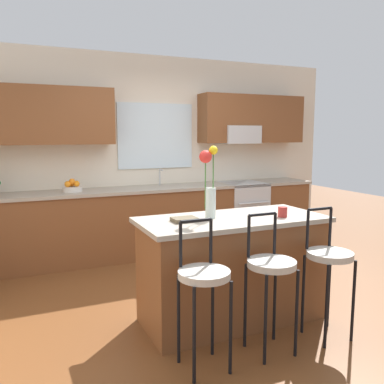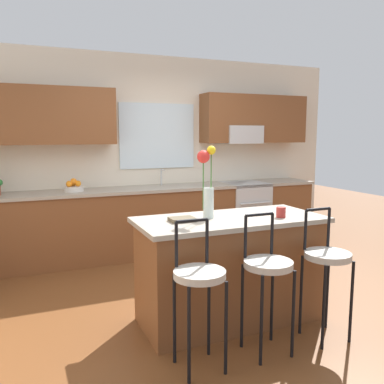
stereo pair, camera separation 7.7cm
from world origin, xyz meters
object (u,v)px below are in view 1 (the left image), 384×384
object	(u,v)px
flower_vase	(209,182)
cookbook	(184,219)
bar_stool_middle	(271,270)
bar_stool_far	(329,261)
kitchen_island	(232,269)
bar_stool_near	(204,281)
mug_ceramic	(283,212)
fruit_bowl_oranges	(72,187)
oven_range	(242,213)

from	to	relation	value
flower_vase	cookbook	size ratio (longest dim) A/B	3.06
bar_stool_middle	bar_stool_far	size ratio (longest dim) A/B	1.00
kitchen_island	bar_stool_near	size ratio (longest dim) A/B	1.55
bar_stool_near	mug_ceramic	distance (m)	1.09
cookbook	bar_stool_middle	bearing A→B (deg)	-53.90
mug_ceramic	cookbook	xyz separation A→B (m)	(-0.84, 0.18, -0.03)
bar_stool_near	fruit_bowl_oranges	bearing A→B (deg)	99.89
bar_stool_near	fruit_bowl_oranges	xyz separation A→B (m)	(-0.48, 2.77, 0.34)
oven_range	bar_stool_middle	size ratio (longest dim) A/B	0.88
kitchen_island	flower_vase	size ratio (longest dim) A/B	2.64
kitchen_island	cookbook	size ratio (longest dim) A/B	8.08
flower_vase	mug_ceramic	world-z (taller)	flower_vase
bar_stool_near	bar_stool_far	world-z (taller)	same
oven_range	flower_vase	size ratio (longest dim) A/B	1.50
bar_stool_middle	cookbook	xyz separation A→B (m)	(-0.44, 0.60, 0.30)
flower_vase	fruit_bowl_oranges	size ratio (longest dim) A/B	2.55
bar_stool_middle	cookbook	world-z (taller)	bar_stool_middle
bar_stool_near	cookbook	xyz separation A→B (m)	(0.11, 0.60, 0.30)
bar_stool_far	flower_vase	world-z (taller)	flower_vase
kitchen_island	bar_stool_far	size ratio (longest dim) A/B	1.55
kitchen_island	mug_ceramic	bearing A→B (deg)	-21.75
cookbook	fruit_bowl_oranges	bearing A→B (deg)	105.33
bar_stool_far	fruit_bowl_oranges	size ratio (longest dim) A/B	4.34
bar_stool_near	bar_stool_far	bearing A→B (deg)	0.00
oven_range	bar_stool_near	distance (m)	3.37
oven_range	cookbook	bearing A→B (deg)	-130.67
kitchen_island	cookbook	world-z (taller)	cookbook
bar_stool_middle	fruit_bowl_oranges	distance (m)	2.98
flower_vase	cookbook	xyz separation A→B (m)	(-0.24, -0.04, -0.29)
kitchen_island	bar_stool_near	bearing A→B (deg)	-133.45
bar_stool_far	oven_range	bearing A→B (deg)	72.73
bar_stool_near	mug_ceramic	bearing A→B (deg)	23.81
fruit_bowl_oranges	mug_ceramic	bearing A→B (deg)	-58.60
bar_stool_middle	mug_ceramic	xyz separation A→B (m)	(0.40, 0.42, 0.33)
cookbook	fruit_bowl_oranges	distance (m)	2.25
bar_stool_middle	mug_ceramic	distance (m)	0.67
kitchen_island	bar_stool_middle	bearing A→B (deg)	-90.00
cookbook	oven_range	bearing A→B (deg)	49.33
oven_range	flower_vase	bearing A→B (deg)	-127.20
kitchen_island	bar_stool_middle	xyz separation A→B (m)	(0.00, -0.58, 0.17)
bar_stool_far	mug_ceramic	distance (m)	0.55
bar_stool_far	cookbook	distance (m)	1.19
flower_vase	cookbook	distance (m)	0.38
flower_vase	bar_stool_middle	bearing A→B (deg)	-73.06
bar_stool_middle	mug_ceramic	bearing A→B (deg)	46.24
bar_stool_near	bar_stool_far	size ratio (longest dim) A/B	1.00
kitchen_island	fruit_bowl_oranges	bearing A→B (deg)	115.24
bar_stool_near	bar_stool_middle	size ratio (longest dim) A/B	1.00
mug_ceramic	fruit_bowl_oranges	world-z (taller)	fruit_bowl_oranges
oven_range	mug_ceramic	bearing A→B (deg)	-113.30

